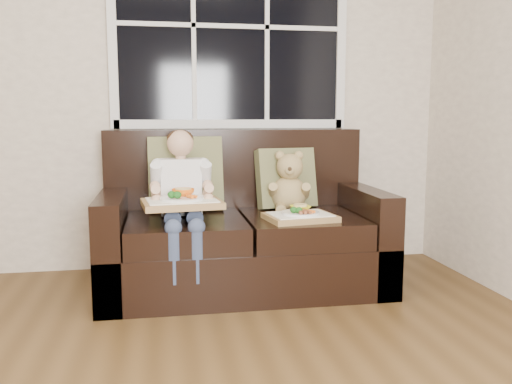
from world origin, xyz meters
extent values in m
cube|color=beige|center=(0.00, 2.50, 1.35)|extent=(4.50, 0.02, 2.70)
cube|color=black|center=(0.77, 2.48, 1.65)|extent=(1.50, 0.02, 1.25)
cube|color=silver|center=(0.77, 2.47, 0.99)|extent=(1.58, 0.04, 0.06)
cube|color=silver|center=(-0.01, 2.47, 1.65)|extent=(0.06, 0.04, 1.37)
cube|color=silver|center=(1.55, 2.47, 1.65)|extent=(0.06, 0.04, 1.37)
cube|color=silver|center=(0.77, 2.47, 1.65)|extent=(1.50, 0.03, 0.03)
cube|color=black|center=(0.77, 1.95, 0.15)|extent=(1.70, 0.90, 0.30)
cube|color=black|center=(-0.01, 1.95, 0.30)|extent=(0.15, 0.90, 0.60)
cube|color=black|center=(1.54, 1.95, 0.30)|extent=(0.15, 0.90, 0.60)
cube|color=black|center=(0.77, 2.33, 0.63)|extent=(1.70, 0.18, 0.66)
cube|color=black|center=(0.42, 1.87, 0.38)|extent=(0.68, 0.72, 0.15)
cube|color=black|center=(1.12, 1.87, 0.38)|extent=(0.68, 0.72, 0.15)
cube|color=olive|center=(0.43, 2.17, 0.68)|extent=(0.47, 0.22, 0.48)
cube|color=olive|center=(1.09, 2.17, 0.64)|extent=(0.41, 0.24, 0.40)
cube|color=white|center=(0.40, 2.00, 0.63)|extent=(0.24, 0.15, 0.34)
sphere|color=tan|center=(0.40, 1.99, 0.89)|extent=(0.16, 0.16, 0.16)
ellipsoid|color=#341F10|center=(0.40, 2.00, 0.91)|extent=(0.16, 0.16, 0.11)
cylinder|color=#323D58|center=(0.34, 1.81, 0.49)|extent=(0.09, 0.30, 0.09)
cylinder|color=#323D58|center=(0.46, 1.81, 0.49)|extent=(0.09, 0.30, 0.09)
cylinder|color=#323D58|center=(0.34, 1.54, 0.31)|extent=(0.08, 0.08, 0.28)
cylinder|color=#323D58|center=(0.46, 1.54, 0.31)|extent=(0.08, 0.08, 0.28)
cylinder|color=tan|center=(0.25, 1.89, 0.66)|extent=(0.06, 0.30, 0.23)
cylinder|color=tan|center=(0.54, 1.89, 0.66)|extent=(0.06, 0.30, 0.23)
ellipsoid|color=#9F8654|center=(1.09, 2.07, 0.55)|extent=(0.26, 0.23, 0.24)
sphere|color=#9F8654|center=(1.09, 2.06, 0.73)|extent=(0.20, 0.20, 0.17)
sphere|color=#9F8654|center=(1.03, 2.06, 0.80)|extent=(0.06, 0.06, 0.06)
sphere|color=#9F8654|center=(1.15, 2.06, 0.80)|extent=(0.06, 0.06, 0.06)
sphere|color=#9F8654|center=(1.09, 1.99, 0.71)|extent=(0.06, 0.06, 0.06)
sphere|color=#2F2215|center=(1.09, 1.96, 0.73)|extent=(0.03, 0.03, 0.03)
cylinder|color=#9F8654|center=(1.03, 1.94, 0.48)|extent=(0.09, 0.14, 0.06)
cylinder|color=#9F8654|center=(1.14, 1.94, 0.48)|extent=(0.09, 0.14, 0.06)
cube|color=#9E7D47|center=(0.39, 1.75, 0.56)|extent=(0.47, 0.38, 0.04)
cube|color=white|center=(0.39, 1.75, 0.58)|extent=(0.41, 0.32, 0.01)
cylinder|color=white|center=(0.39, 1.73, 0.59)|extent=(0.25, 0.25, 0.02)
imported|color=orange|center=(0.40, 1.78, 0.62)|extent=(0.14, 0.14, 0.04)
cylinder|color=#E9C17F|center=(0.40, 1.78, 0.63)|extent=(0.09, 0.09, 0.02)
ellipsoid|color=#25621F|center=(0.34, 1.69, 0.62)|extent=(0.05, 0.05, 0.04)
ellipsoid|color=#25621F|center=(0.37, 1.68, 0.62)|extent=(0.05, 0.05, 0.04)
cylinder|color=orange|center=(0.44, 1.69, 0.61)|extent=(0.05, 0.07, 0.02)
cube|color=#9E7D47|center=(1.07, 1.73, 0.47)|extent=(0.42, 0.35, 0.03)
cube|color=white|center=(1.07, 1.73, 0.48)|extent=(0.37, 0.30, 0.01)
cylinder|color=white|center=(1.07, 1.72, 0.49)|extent=(0.22, 0.22, 0.01)
imported|color=yellow|center=(1.08, 1.76, 0.52)|extent=(0.13, 0.13, 0.03)
cylinder|color=#E9C17F|center=(1.08, 1.76, 0.52)|extent=(0.08, 0.08, 0.02)
ellipsoid|color=#25621F|center=(1.02, 1.68, 0.52)|extent=(0.04, 0.04, 0.04)
ellipsoid|color=#25621F|center=(1.05, 1.67, 0.52)|extent=(0.04, 0.04, 0.04)
cylinder|color=orange|center=(1.11, 1.68, 0.51)|extent=(0.04, 0.06, 0.01)
cylinder|color=brown|center=(1.07, 1.66, 0.51)|extent=(0.03, 0.08, 0.02)
camera|label=1|loc=(0.29, -1.27, 1.05)|focal=38.00mm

